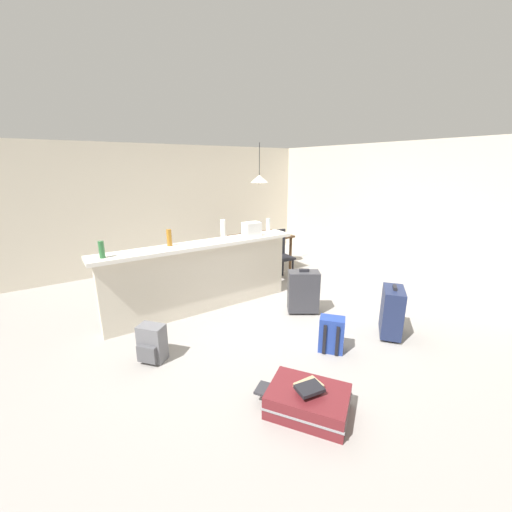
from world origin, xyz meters
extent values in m
cube|color=gray|center=(0.00, 0.00, -0.03)|extent=(13.00, 13.00, 0.05)
cube|color=beige|center=(0.00, 3.05, 1.25)|extent=(6.60, 0.10, 2.50)
cube|color=beige|center=(3.05, 0.30, 1.25)|extent=(0.10, 6.00, 2.50)
cube|color=beige|center=(-0.64, 0.50, 0.49)|extent=(2.80, 0.20, 0.98)
cube|color=white|center=(-0.64, 0.50, 1.01)|extent=(2.96, 0.40, 0.05)
cylinder|color=#2D6B38|center=(-1.92, 0.47, 1.14)|extent=(0.07, 0.07, 0.21)
cylinder|color=#9E661E|center=(-1.06, 0.60, 1.15)|extent=(0.07, 0.07, 0.23)
cylinder|color=silver|center=(-0.23, 0.59, 1.18)|extent=(0.07, 0.07, 0.28)
cylinder|color=silver|center=(0.58, 0.56, 1.15)|extent=(0.06, 0.06, 0.23)
cube|color=silver|center=(0.20, 0.47, 1.14)|extent=(0.26, 0.18, 0.22)
cube|color=#4C331E|center=(1.13, 1.54, 0.72)|extent=(1.10, 0.80, 0.04)
cylinder|color=#4C331E|center=(0.64, 1.20, 0.35)|extent=(0.06, 0.06, 0.70)
cylinder|color=#4C331E|center=(1.62, 1.20, 0.35)|extent=(0.06, 0.06, 0.70)
cylinder|color=#4C331E|center=(0.64, 1.88, 0.35)|extent=(0.06, 0.06, 0.70)
cylinder|color=#4C331E|center=(1.62, 1.88, 0.35)|extent=(0.06, 0.06, 0.70)
cube|color=black|center=(1.13, 0.90, 0.43)|extent=(0.43, 0.43, 0.04)
cube|color=black|center=(1.15, 1.08, 0.69)|extent=(0.40, 0.07, 0.48)
cylinder|color=black|center=(0.96, 0.75, 0.21)|extent=(0.04, 0.04, 0.41)
cylinder|color=black|center=(1.28, 0.73, 0.21)|extent=(0.04, 0.04, 0.41)
cylinder|color=black|center=(0.98, 1.07, 0.21)|extent=(0.04, 0.04, 0.41)
cylinder|color=black|center=(1.30, 1.05, 0.21)|extent=(0.04, 0.04, 0.41)
cube|color=black|center=(1.20, 2.11, 0.43)|extent=(0.46, 0.46, 0.04)
cube|color=black|center=(1.23, 1.93, 0.69)|extent=(0.40, 0.10, 0.48)
cylinder|color=black|center=(1.33, 2.29, 0.21)|extent=(0.04, 0.04, 0.41)
cylinder|color=black|center=(1.02, 2.25, 0.21)|extent=(0.04, 0.04, 0.41)
cylinder|color=black|center=(1.38, 1.98, 0.21)|extent=(0.04, 0.04, 0.41)
cylinder|color=black|center=(1.07, 1.93, 0.21)|extent=(0.04, 0.04, 0.41)
cylinder|color=black|center=(1.13, 1.61, 2.20)|extent=(0.01, 0.01, 0.61)
cone|color=white|center=(1.13, 1.61, 1.84)|extent=(0.34, 0.34, 0.14)
sphere|color=white|center=(1.13, 1.61, 1.76)|extent=(0.07, 0.07, 0.07)
cube|color=maroon|center=(-0.76, -1.89, 0.11)|extent=(0.77, 0.83, 0.22)
cube|color=gray|center=(-0.76, -1.89, 0.11)|extent=(0.79, 0.85, 0.02)
cube|color=#2D2D33|center=(-0.99, -1.54, 0.11)|extent=(0.23, 0.22, 0.02)
cube|color=#1E284C|center=(1.01, -1.50, 0.33)|extent=(0.49, 0.46, 0.60)
cylinder|color=black|center=(1.16, -1.38, 0.03)|extent=(0.07, 0.06, 0.06)
cylinder|color=black|center=(0.86, -1.61, 0.03)|extent=(0.07, 0.06, 0.06)
cube|color=#232328|center=(1.01, -1.50, 0.65)|extent=(0.13, 0.12, 0.04)
cube|color=slate|center=(-1.65, -0.34, 0.21)|extent=(0.32, 0.33, 0.42)
cube|color=#515155|center=(-1.73, -0.41, 0.14)|extent=(0.19, 0.21, 0.19)
cube|color=black|center=(-1.62, -0.22, 0.19)|extent=(0.04, 0.04, 0.36)
cube|color=black|center=(-1.53, -0.33, 0.19)|extent=(0.04, 0.04, 0.36)
cube|color=#233D93|center=(0.12, -1.32, 0.21)|extent=(0.32, 0.33, 0.42)
cube|color=navy|center=(0.21, -1.25, 0.14)|extent=(0.19, 0.21, 0.19)
cube|color=black|center=(0.09, -1.44, 0.19)|extent=(0.04, 0.04, 0.36)
cube|color=black|center=(0.00, -1.33, 0.19)|extent=(0.04, 0.04, 0.36)
cube|color=#38383D|center=(0.54, -0.38, 0.33)|extent=(0.50, 0.44, 0.60)
cylinder|color=black|center=(0.38, -0.27, 0.03)|extent=(0.07, 0.06, 0.06)
cylinder|color=black|center=(0.69, -0.49, 0.03)|extent=(0.07, 0.06, 0.06)
cube|color=#232328|center=(0.54, -0.38, 0.65)|extent=(0.14, 0.11, 0.04)
cube|color=tan|center=(-0.74, -1.86, 0.24)|extent=(0.23, 0.17, 0.04)
cube|color=black|center=(-0.79, -1.92, 0.27)|extent=(0.24, 0.19, 0.03)
camera|label=1|loc=(-2.44, -3.55, 2.10)|focal=22.33mm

